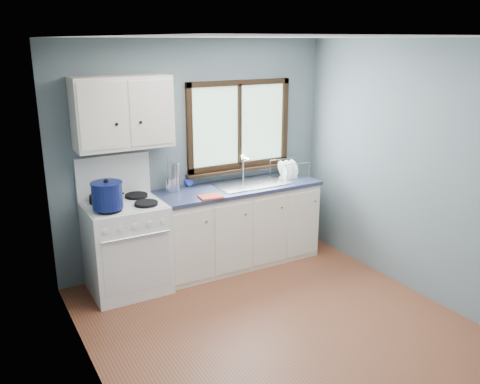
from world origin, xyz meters
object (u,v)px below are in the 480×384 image
thermos (176,178)px  stockpot (107,195)px  dish_rack (289,172)px  skillet (102,197)px  gas_range (126,244)px  utensil_crock (171,184)px  sink (252,189)px  base_cabinets (238,229)px

thermos → stockpot: bearing=-159.0°
stockpot → dish_rack: bearing=6.1°
skillet → stockpot: bearing=-98.4°
gas_range → stockpot: gas_range is taller
utensil_crock → thermos: 0.10m
dish_rack → sink: bearing=-171.0°
base_cabinets → thermos: thermos is taller
sink → stockpot: (-1.68, -0.18, 0.23)m
sink → dish_rack: size_ratio=2.09×
gas_range → dish_rack: (2.03, 0.07, 0.48)m
sink → skillet: bearing=175.4°
stockpot → gas_range: bearing=39.9°
sink → base_cabinets: bearing=179.9°
utensil_crock → dish_rack: (1.45, -0.11, -0.03)m
utensil_crock → thermos: utensil_crock is taller
skillet → dish_rack: (2.20, -0.08, -0.01)m
gas_range → skillet: 0.54m
gas_range → thermos: (0.63, 0.15, 0.58)m
base_cabinets → sink: 0.48m
gas_range → base_cabinets: (1.31, 0.02, -0.08)m
gas_range → sink: (1.49, 0.02, 0.37)m
skillet → dish_rack: dish_rack is taller
dish_rack → skillet: bearing=-178.9°
sink → dish_rack: sink is taller
stockpot → utensil_crock: 0.85m
sink → thermos: thermos is taller
base_cabinets → stockpot: size_ratio=5.77×
sink → dish_rack: bearing=5.9°
utensil_crock → stockpot: bearing=-156.0°
base_cabinets → sink: bearing=-0.1°
base_cabinets → utensil_crock: 0.95m
dish_rack → stockpot: bearing=-170.8°
base_cabinets → stockpot: stockpot is taller
utensil_crock → thermos: bearing=-31.6°
skillet → thermos: bearing=-3.9°
skillet → stockpot: (-0.02, -0.31, 0.11)m
base_cabinets → thermos: 0.96m
base_cabinets → thermos: bearing=168.8°
gas_range → skillet: gas_range is taller
utensil_crock → dish_rack: size_ratio=0.95×
stockpot → base_cabinets: bearing=6.9°
base_cabinets → dish_rack: bearing=4.4°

